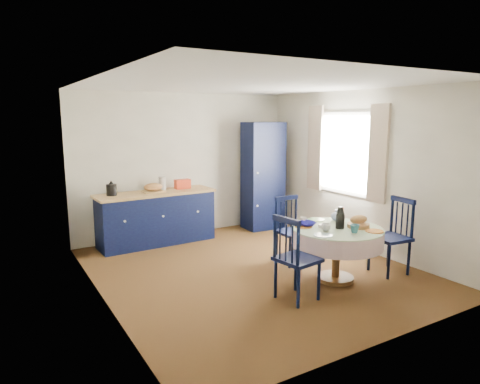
# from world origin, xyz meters

# --- Properties ---
(floor) EXTENTS (4.50, 4.50, 0.00)m
(floor) POSITION_xyz_m (0.00, 0.00, 0.00)
(floor) COLOR black
(floor) RESTS_ON ground
(ceiling) EXTENTS (4.50, 4.50, 0.00)m
(ceiling) POSITION_xyz_m (0.00, 0.00, 2.50)
(ceiling) COLOR white
(ceiling) RESTS_ON wall_back
(wall_back) EXTENTS (4.00, 0.02, 2.50)m
(wall_back) POSITION_xyz_m (0.00, 2.25, 1.25)
(wall_back) COLOR white
(wall_back) RESTS_ON floor
(wall_left) EXTENTS (0.02, 4.50, 2.50)m
(wall_left) POSITION_xyz_m (-2.00, 0.00, 1.25)
(wall_left) COLOR white
(wall_left) RESTS_ON floor
(wall_right) EXTENTS (0.02, 4.50, 2.50)m
(wall_right) POSITION_xyz_m (2.00, 0.00, 1.25)
(wall_right) COLOR white
(wall_right) RESTS_ON floor
(window) EXTENTS (0.10, 1.74, 1.45)m
(window) POSITION_xyz_m (1.95, 0.30, 1.52)
(window) COLOR white
(window) RESTS_ON wall_right
(kitchen_counter) EXTENTS (1.97, 0.67, 1.11)m
(kitchen_counter) POSITION_xyz_m (-0.69, 1.90, 0.45)
(kitchen_counter) COLOR black
(kitchen_counter) RESTS_ON floor
(pantry_cabinet) EXTENTS (0.72, 0.53, 1.99)m
(pantry_cabinet) POSITION_xyz_m (1.40, 1.85, 0.99)
(pantry_cabinet) COLOR black
(pantry_cabinet) RESTS_ON floor
(dining_table) EXTENTS (1.15, 1.15, 0.97)m
(dining_table) POSITION_xyz_m (0.74, -0.85, 0.58)
(dining_table) COLOR #513017
(dining_table) RESTS_ON floor
(chair_left) EXTENTS (0.49, 0.50, 1.00)m
(chair_left) POSITION_xyz_m (-0.11, -1.06, 0.51)
(chair_left) COLOR black
(chair_left) RESTS_ON floor
(chair_far) EXTENTS (0.44, 0.42, 0.95)m
(chair_far) POSITION_xyz_m (0.67, 0.00, 0.48)
(chair_far) COLOR black
(chair_far) RESTS_ON floor
(chair_right) EXTENTS (0.48, 0.50, 1.02)m
(chair_right) POSITION_xyz_m (1.57, -1.02, 0.52)
(chair_right) COLOR black
(chair_right) RESTS_ON floor
(mug_a) EXTENTS (0.12, 0.12, 0.09)m
(mug_a) POSITION_xyz_m (0.50, -0.89, 0.74)
(mug_a) COLOR silver
(mug_a) RESTS_ON dining_table
(mug_b) EXTENTS (0.11, 0.11, 0.10)m
(mug_b) POSITION_xyz_m (0.74, -1.13, 0.75)
(mug_b) COLOR #255A66
(mug_b) RESTS_ON dining_table
(mug_c) EXTENTS (0.13, 0.13, 0.10)m
(mug_c) POSITION_xyz_m (0.97, -0.66, 0.74)
(mug_c) COLOR black
(mug_c) RESTS_ON dining_table
(mug_d) EXTENTS (0.09, 0.09, 0.08)m
(mug_d) POSITION_xyz_m (0.51, -0.44, 0.74)
(mug_d) COLOR silver
(mug_d) RESTS_ON dining_table
(cobalt_bowl) EXTENTS (0.23, 0.23, 0.06)m
(cobalt_bowl) POSITION_xyz_m (0.45, -0.57, 0.72)
(cobalt_bowl) COLOR navy
(cobalt_bowl) RESTS_ON dining_table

